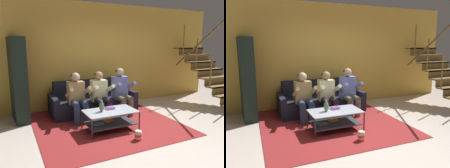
{
  "view_description": "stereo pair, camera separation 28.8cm",
  "coord_description": "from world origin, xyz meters",
  "views": [
    {
      "loc": [
        -2.24,
        -3.44,
        1.77
      ],
      "look_at": [
        -0.17,
        0.84,
        0.9
      ],
      "focal_mm": 35.0,
      "sensor_mm": 36.0,
      "label": 1
    },
    {
      "loc": [
        -1.97,
        -3.56,
        1.77
      ],
      "look_at": [
        -0.17,
        0.84,
        0.9
      ],
      "focal_mm": 35.0,
      "sensor_mm": 36.0,
      "label": 2
    }
  ],
  "objects": [
    {
      "name": "coffee_table",
      "position": [
        -0.39,
        0.48,
        0.27
      ],
      "size": [
        1.07,
        0.64,
        0.41
      ],
      "color": "#AAB3C2",
      "rests_on": "ground"
    },
    {
      "name": "staircase_run",
      "position": [
        3.19,
        1.05,
        0.94
      ],
      "size": [
        1.05,
        2.16,
        2.58
      ],
      "color": "brown",
      "rests_on": "ground"
    },
    {
      "name": "bookshelf",
      "position": [
        -2.07,
        1.96,
        0.76
      ],
      "size": [
        0.38,
        1.0,
        1.93
      ],
      "color": "black",
      "rests_on": "ground"
    },
    {
      "name": "person_seated_right",
      "position": [
        0.33,
        1.3,
        0.63
      ],
      "size": [
        0.5,
        0.58,
        1.17
      ],
      "color": "#575745",
      "rests_on": "ground"
    },
    {
      "name": "person_seated_middle",
      "position": [
        -0.25,
        1.3,
        0.61
      ],
      "size": [
        0.5,
        0.58,
        1.12
      ],
      "color": "black",
      "rests_on": "ground"
    },
    {
      "name": "person_seated_left",
      "position": [
        -0.83,
        1.3,
        0.61
      ],
      "size": [
        0.5,
        0.58,
        1.12
      ],
      "color": "navy",
      "rests_on": "ground"
    },
    {
      "name": "book_stack",
      "position": [
        -0.34,
        0.6,
        0.43
      ],
      "size": [
        0.22,
        0.2,
        0.04
      ],
      "color": "silver",
      "rests_on": "coffee_table"
    },
    {
      "name": "back_partition",
      "position": [
        0.0,
        2.46,
        1.45
      ],
      "size": [
        8.4,
        0.12,
        2.9
      ],
      "primitive_type": "cube",
      "color": "gold",
      "rests_on": "ground"
    },
    {
      "name": "ground",
      "position": [
        0.0,
        0.0,
        0.0
      ],
      "size": [
        16.8,
        16.8,
        0.0
      ],
      "primitive_type": "plane",
      "color": "beige"
    },
    {
      "name": "couch",
      "position": [
        -0.25,
        1.83,
        0.27
      ],
      "size": [
        2.2,
        0.9,
        0.82
      ],
      "color": "black",
      "rests_on": "ground"
    },
    {
      "name": "popcorn_tub",
      "position": [
        -0.13,
        -0.21,
        0.1
      ],
      "size": [
        0.13,
        0.13,
        0.2
      ],
      "color": "red",
      "rests_on": "ground"
    },
    {
      "name": "vase",
      "position": [
        -0.57,
        0.5,
        0.52
      ],
      "size": [
        0.1,
        0.1,
        0.23
      ],
      "color": "#567750",
      "rests_on": "coffee_table"
    },
    {
      "name": "area_rug",
      "position": [
        -0.32,
        1.03,
        0.01
      ],
      "size": [
        3.06,
        3.3,
        0.01
      ],
      "color": "maroon",
      "rests_on": "ground"
    }
  ]
}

